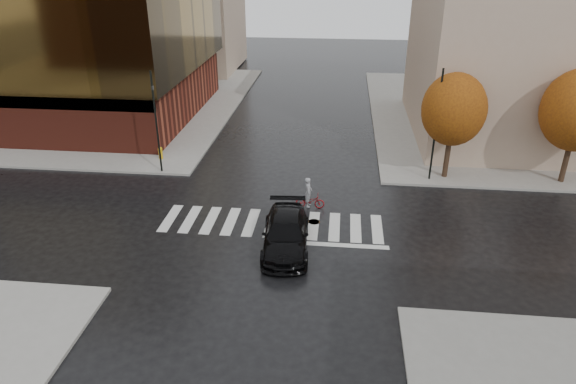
{
  "coord_description": "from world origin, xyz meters",
  "views": [
    {
      "loc": [
        3.37,
        -22.9,
        13.26
      ],
      "look_at": [
        0.89,
        0.26,
        2.0
      ],
      "focal_mm": 32.0,
      "sensor_mm": 36.0,
      "label": 1
    }
  ],
  "objects_px": {
    "sedan": "(286,234)",
    "fire_hydrant": "(160,152)",
    "traffic_light_ne": "(437,119)",
    "traffic_light_nw": "(156,117)",
    "cyclist": "(309,198)"
  },
  "relations": [
    {
      "from": "sedan",
      "to": "fire_hydrant",
      "type": "height_order",
      "value": "sedan"
    },
    {
      "from": "traffic_light_ne",
      "to": "fire_hydrant",
      "type": "distance_m",
      "value": 18.03
    },
    {
      "from": "traffic_light_nw",
      "to": "sedan",
      "type": "bearing_deg",
      "value": 35.7
    },
    {
      "from": "traffic_light_nw",
      "to": "traffic_light_ne",
      "type": "bearing_deg",
      "value": 80.02
    },
    {
      "from": "cyclist",
      "to": "traffic_light_ne",
      "type": "relative_size",
      "value": 0.27
    },
    {
      "from": "fire_hydrant",
      "to": "cyclist",
      "type": "bearing_deg",
      "value": -29.12
    },
    {
      "from": "cyclist",
      "to": "traffic_light_nw",
      "type": "xyz_separation_m",
      "value": [
        -9.75,
        3.8,
        3.1
      ]
    },
    {
      "from": "fire_hydrant",
      "to": "traffic_light_nw",
      "type": "bearing_deg",
      "value": -70.12
    },
    {
      "from": "traffic_light_ne",
      "to": "fire_hydrant",
      "type": "height_order",
      "value": "traffic_light_ne"
    },
    {
      "from": "cyclist",
      "to": "traffic_light_nw",
      "type": "bearing_deg",
      "value": 68.89
    },
    {
      "from": "cyclist",
      "to": "fire_hydrant",
      "type": "relative_size",
      "value": 2.19
    },
    {
      "from": "sedan",
      "to": "traffic_light_ne",
      "type": "relative_size",
      "value": 0.78
    },
    {
      "from": "cyclist",
      "to": "fire_hydrant",
      "type": "xyz_separation_m",
      "value": [
        -10.5,
        5.85,
        -0.01
      ]
    },
    {
      "from": "cyclist",
      "to": "traffic_light_ne",
      "type": "xyz_separation_m",
      "value": [
        7.16,
        4.41,
        3.37
      ]
    },
    {
      "from": "traffic_light_nw",
      "to": "fire_hydrant",
      "type": "xyz_separation_m",
      "value": [
        -0.74,
        2.05,
        -3.11
      ]
    }
  ]
}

